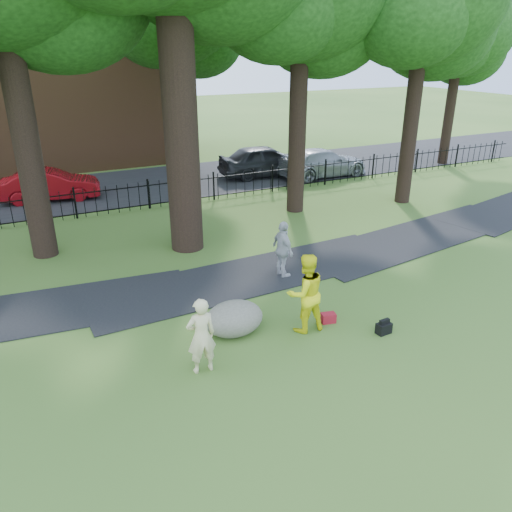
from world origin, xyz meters
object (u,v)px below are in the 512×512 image
man (305,293)px  red_sedan (50,185)px  woman (201,336)px  boulder (234,316)px

man → red_sedan: bearing=-70.8°
woman → boulder: (1.25, 1.15, -0.45)m
man → boulder: size_ratio=1.37×
boulder → red_sedan: bearing=101.4°
man → red_sedan: size_ratio=0.47×
boulder → man: bearing=-22.5°
woman → man: (2.86, 0.48, 0.13)m
boulder → red_sedan: (-2.83, 14.04, 0.27)m
red_sedan → woman: bearing=-164.3°
boulder → red_sedan: red_sedan is taller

